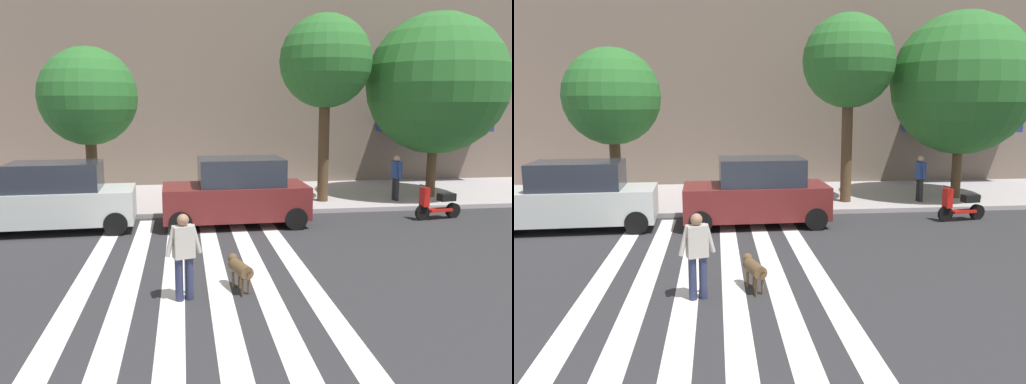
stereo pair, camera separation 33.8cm
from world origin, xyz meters
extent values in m
plane|color=#2B2B2D|center=(0.00, 7.29, 0.00)|extent=(160.00, 160.00, 0.00)
cube|color=#A89F9F|center=(0.00, 17.57, 0.07)|extent=(80.00, 6.00, 0.15)
cube|color=silver|center=(-1.73, 7.29, 0.00)|extent=(0.45, 13.97, 0.01)
cube|color=silver|center=(-0.83, 7.29, 0.00)|extent=(0.45, 13.97, 0.01)
cube|color=silver|center=(0.07, 7.29, 0.00)|extent=(0.45, 13.97, 0.01)
cube|color=silver|center=(0.97, 7.29, 0.00)|extent=(0.45, 13.97, 0.01)
cube|color=silver|center=(1.87, 7.29, 0.00)|extent=(0.45, 13.97, 0.01)
cube|color=silver|center=(2.77, 7.29, 0.00)|extent=(0.45, 13.97, 0.01)
cube|color=navy|center=(11.45, 19.97, 2.75)|extent=(4.86, 1.60, 0.70)
cube|color=#B8BFBA|center=(-3.48, 13.36, 0.72)|extent=(4.77, 2.00, 0.95)
cube|color=#232833|center=(-3.29, 13.37, 1.59)|extent=(2.56, 1.71, 0.78)
cylinder|color=black|center=(-5.38, 14.14, 0.33)|extent=(0.67, 0.24, 0.66)
cylinder|color=black|center=(-1.57, 12.58, 0.33)|extent=(0.67, 0.24, 0.66)
cylinder|color=black|center=(-1.63, 14.27, 0.33)|extent=(0.67, 0.24, 0.66)
cube|color=maroon|center=(1.84, 13.36, 0.74)|extent=(4.31, 2.04, 0.97)
cube|color=#232833|center=(2.01, 13.36, 1.62)|extent=(2.51, 1.77, 0.80)
cylinder|color=black|center=(0.20, 12.43, 0.33)|extent=(0.66, 0.23, 0.66)
cylinder|color=black|center=(0.16, 14.22, 0.33)|extent=(0.66, 0.23, 0.66)
cylinder|color=black|center=(3.51, 12.50, 0.33)|extent=(0.66, 0.23, 0.66)
cylinder|color=black|center=(3.47, 14.29, 0.33)|extent=(0.66, 0.23, 0.66)
cylinder|color=black|center=(7.71, 13.13, 0.24)|extent=(0.49, 0.18, 0.48)
cylinder|color=black|center=(8.85, 13.33, 0.24)|extent=(0.50, 0.22, 0.48)
cube|color=red|center=(8.33, 13.24, 0.29)|extent=(0.84, 0.45, 0.08)
cube|color=black|center=(8.57, 13.28, 0.69)|extent=(0.56, 0.38, 0.24)
cube|color=red|center=(7.76, 13.14, 0.74)|extent=(0.24, 0.31, 0.60)
cylinder|color=black|center=(7.76, 13.14, 1.09)|extent=(0.12, 0.50, 0.04)
cylinder|color=#4C3823|center=(-2.64, 15.58, 1.57)|extent=(0.36, 0.36, 2.83)
sphere|color=#286628|center=(-2.64, 15.58, 3.84)|extent=(3.13, 3.13, 3.13)
cylinder|color=#4C3823|center=(5.27, 15.96, 2.16)|extent=(0.38, 0.38, 4.03)
sphere|color=#286628|center=(5.27, 15.96, 5.06)|extent=(3.20, 3.20, 3.20)
cylinder|color=#4C3823|center=(9.54, 16.27, 1.54)|extent=(0.35, 0.35, 2.78)
sphere|color=#286628|center=(9.54, 16.27, 4.33)|extent=(5.09, 5.09, 5.09)
cylinder|color=#282D4C|center=(0.20, 7.51, 0.41)|extent=(0.19, 0.19, 0.82)
cylinder|color=#282D4C|center=(0.39, 7.57, 0.41)|extent=(0.19, 0.19, 0.82)
cube|color=#B2ADA3|center=(0.29, 7.54, 1.12)|extent=(0.43, 0.34, 0.60)
cylinder|color=#B2ADA3|center=(0.06, 7.47, 1.15)|extent=(0.24, 0.15, 0.57)
cylinder|color=#B2ADA3|center=(0.52, 7.61, 1.15)|extent=(0.24, 0.15, 0.57)
sphere|color=#936B51|center=(0.29, 7.54, 1.53)|extent=(0.27, 0.27, 0.22)
cylinder|color=brown|center=(1.38, 7.85, 0.45)|extent=(0.44, 0.69, 0.26)
sphere|color=brown|center=(1.26, 8.24, 0.55)|extent=(0.25, 0.25, 0.20)
cylinder|color=brown|center=(1.50, 7.45, 0.50)|extent=(0.10, 0.23, 0.16)
cylinder|color=brown|center=(1.25, 8.05, 0.16)|extent=(0.07, 0.07, 0.32)
cylinder|color=brown|center=(1.38, 8.09, 0.16)|extent=(0.07, 0.07, 0.32)
cylinder|color=brown|center=(1.38, 7.62, 0.16)|extent=(0.07, 0.07, 0.32)
cylinder|color=brown|center=(1.51, 7.66, 0.16)|extent=(0.07, 0.07, 0.32)
cylinder|color=black|center=(7.93, 15.60, 0.56)|extent=(0.16, 0.16, 0.82)
cylinder|color=black|center=(7.91, 15.80, 0.56)|extent=(0.16, 0.16, 0.82)
cube|color=navy|center=(7.92, 15.70, 1.27)|extent=(0.27, 0.40, 0.60)
cylinder|color=navy|center=(7.94, 15.46, 1.30)|extent=(0.11, 0.23, 0.57)
cylinder|color=navy|center=(7.90, 15.94, 1.30)|extent=(0.11, 0.23, 0.57)
sphere|color=tan|center=(7.92, 15.70, 1.68)|extent=(0.24, 0.24, 0.22)
camera|label=1|loc=(0.33, -1.53, 3.60)|focal=35.62mm
camera|label=2|loc=(0.67, -1.57, 3.60)|focal=35.62mm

